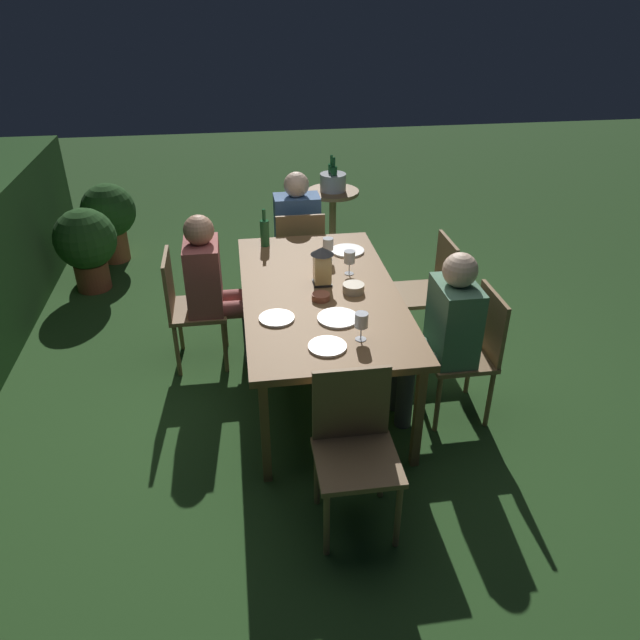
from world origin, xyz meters
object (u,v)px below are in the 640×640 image
at_px(wine_glass_c, 361,321).
at_px(dining_table, 320,297).
at_px(plate_b, 347,251).
at_px(wine_glass_a, 328,245).
at_px(person_in_rust, 214,283).
at_px(potted_plant_by_hedge, 86,244).
at_px(lantern_centerpiece, 322,264).
at_px(potted_plant_corner, 109,215).
at_px(green_bottle_on_table, 265,232).
at_px(person_in_blue, 296,228).
at_px(side_table, 333,212).
at_px(wine_glass_b, 349,258).
at_px(plate_d, 277,318).
at_px(plate_c, 327,347).
at_px(chair_side_left_a, 470,349).
at_px(chair_side_left_b, 429,288).
at_px(chair_head_far, 299,254).
at_px(plate_a, 338,318).
at_px(chair_side_right_b, 188,304).
at_px(bowl_olives, 353,288).
at_px(ice_bucket, 333,181).
at_px(chair_head_near, 355,445).
at_px(person_in_green, 443,330).
at_px(bowl_bread, 321,297).

bearing_deg(wine_glass_c, dining_table, 12.45).
bearing_deg(plate_b, wine_glass_a, 127.60).
xyz_separation_m(person_in_rust, potted_plant_by_hedge, (1.36, 1.16, -0.19)).
xyz_separation_m(lantern_centerpiece, potted_plant_corner, (2.34, 1.78, -0.42)).
xyz_separation_m(green_bottle_on_table, wine_glass_c, (-1.44, -0.44, 0.01)).
relative_size(person_in_blue, wine_glass_a, 6.80).
bearing_deg(side_table, potted_plant_corner, 87.23).
height_order(wine_glass_b, plate_d, wine_glass_b).
bearing_deg(plate_c, dining_table, -4.97).
relative_size(person_in_blue, potted_plant_by_hedge, 1.50).
distance_m(chair_side_left_a, wine_glass_b, 1.00).
bearing_deg(side_table, chair_side_left_b, -167.33).
bearing_deg(potted_plant_corner, side_table, -92.77).
distance_m(chair_head_far, plate_c, 1.92).
relative_size(chair_side_left_b, plate_a, 3.48).
height_order(chair_side_right_b, bowl_olives, chair_side_right_b).
bearing_deg(wine_glass_b, green_bottle_on_table, 42.86).
xyz_separation_m(chair_side_right_b, plate_d, (-0.77, -0.59, 0.27)).
distance_m(wine_glass_c, ice_bucket, 2.98).
bearing_deg(side_table, chair_head_near, 172.38).
bearing_deg(ice_bucket, chair_side_left_b, -167.32).
distance_m(wine_glass_b, plate_a, 0.65).
xyz_separation_m(chair_side_right_b, potted_plant_by_hedge, (1.36, 0.96, -0.04)).
xyz_separation_m(lantern_centerpiece, plate_c, (-0.79, 0.09, -0.14)).
relative_size(dining_table, wine_glass_c, 11.34).
height_order(bowl_olives, potted_plant_corner, bowl_olives).
bearing_deg(person_in_blue, green_bottle_on_table, 153.10).
bearing_deg(wine_glass_a, person_in_green, -147.30).
height_order(plate_a, potted_plant_by_hedge, potted_plant_by_hedge).
distance_m(plate_d, potted_plant_corner, 3.14).
relative_size(lantern_centerpiece, bowl_olives, 1.88).
xyz_separation_m(lantern_centerpiece, green_bottle_on_table, (0.71, 0.33, -0.04)).
height_order(chair_head_far, lantern_centerpiece, lantern_centerpiece).
bearing_deg(bowl_olives, wine_glass_b, -4.94).
xyz_separation_m(plate_a, plate_d, (0.05, 0.37, 0.00)).
bearing_deg(lantern_centerpiece, green_bottle_on_table, 25.13).
bearing_deg(plate_b, bowl_bread, 156.91).
height_order(plate_b, bowl_olives, bowl_olives).
bearing_deg(chair_side_left_a, wine_glass_a, 40.69).
height_order(dining_table, wine_glass_a, wine_glass_a).
height_order(wine_glass_a, wine_glass_b, same).
height_order(person_in_rust, chair_side_left_b, person_in_rust).
height_order(chair_side_right_b, plate_d, chair_side_right_b).
xyz_separation_m(chair_side_right_b, chair_head_far, (0.78, -0.90, 0.00)).
height_order(plate_c, potted_plant_by_hedge, potted_plant_by_hedge).
bearing_deg(chair_head_far, plate_d, 168.55).
bearing_deg(chair_side_left_b, chair_head_near, 151.24).
bearing_deg(wine_glass_a, plate_c, 170.83).
xyz_separation_m(chair_head_far, plate_d, (-1.54, 0.31, 0.27)).
height_order(lantern_centerpiece, bowl_bread, lantern_centerpiece).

